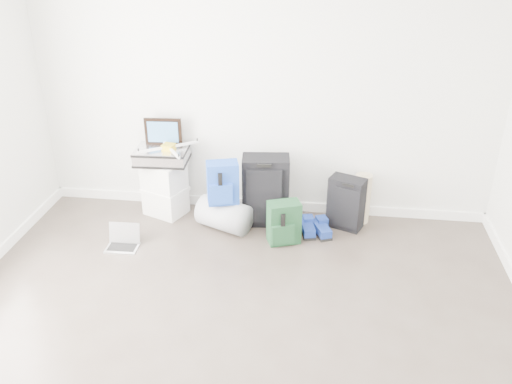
# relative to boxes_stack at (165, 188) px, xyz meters

# --- Properties ---
(room_envelope) EXTENTS (4.52, 5.02, 2.71)m
(room_envelope) POSITION_rel_boxes_stack_xyz_m (0.98, -2.25, 1.43)
(room_envelope) COLOR silver
(room_envelope) RESTS_ON ground
(boxes_stack) EXTENTS (0.50, 0.45, 0.57)m
(boxes_stack) POSITION_rel_boxes_stack_xyz_m (0.00, 0.00, 0.00)
(boxes_stack) COLOR silver
(boxes_stack) RESTS_ON ground
(briefcase) EXTENTS (0.52, 0.39, 0.15)m
(briefcase) POSITION_rel_boxes_stack_xyz_m (0.00, 0.00, 0.36)
(briefcase) COLOR #B2B2B7
(briefcase) RESTS_ON boxes_stack
(painting) EXTENTS (0.37, 0.05, 0.28)m
(painting) POSITION_rel_boxes_stack_xyz_m (-0.00, 0.10, 0.57)
(painting) COLOR black
(painting) RESTS_ON briefcase
(drone) EXTENTS (0.53, 0.53, 0.06)m
(drone) POSITION_rel_boxes_stack_xyz_m (0.08, -0.02, 0.46)
(drone) COLOR gold
(drone) RESTS_ON briefcase
(duffel_bag) EXTENTS (0.58, 0.49, 0.31)m
(duffel_bag) POSITION_rel_boxes_stack_xyz_m (0.65, -0.24, -0.13)
(duffel_bag) COLOR gray
(duffel_bag) RESTS_ON ground
(blue_backpack) EXTENTS (0.33, 0.28, 0.41)m
(blue_backpack) POSITION_rel_boxes_stack_xyz_m (0.65, -0.27, 0.22)
(blue_backpack) COLOR #1A4AAB
(blue_backpack) RESTS_ON duffel_bag
(large_suitcase) EXTENTS (0.48, 0.34, 0.70)m
(large_suitcase) POSITION_rel_boxes_stack_xyz_m (1.04, -0.06, 0.06)
(large_suitcase) COLOR black
(large_suitcase) RESTS_ON ground
(green_backpack) EXTENTS (0.34, 0.30, 0.41)m
(green_backpack) POSITION_rel_boxes_stack_xyz_m (1.25, -0.41, -0.09)
(green_backpack) COLOR #123216
(green_backpack) RESTS_ON ground
(carry_on) EXTENTS (0.38, 0.32, 0.52)m
(carry_on) POSITION_rel_boxes_stack_xyz_m (1.83, -0.05, -0.03)
(carry_on) COLOR black
(carry_on) RESTS_ON ground
(shoes) EXTENTS (0.33, 0.32, 0.10)m
(shoes) POSITION_rel_boxes_stack_xyz_m (1.54, -0.22, -0.24)
(shoes) COLOR black
(shoes) RESTS_ON ground
(rolled_rug) EXTENTS (0.17, 0.17, 0.51)m
(rolled_rug) POSITION_rel_boxes_stack_xyz_m (1.99, 0.09, -0.03)
(rolled_rug) COLOR tan
(rolled_rug) RESTS_ON ground
(laptop) EXTENTS (0.30, 0.22, 0.21)m
(laptop) POSITION_rel_boxes_stack_xyz_m (-0.22, -0.68, -0.24)
(laptop) COLOR #BDBCC1
(laptop) RESTS_ON ground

